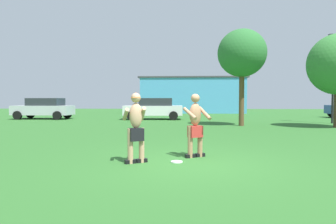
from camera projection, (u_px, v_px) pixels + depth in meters
ground_plane at (188, 163)px, 7.09m from camera, size 80.00×80.00×0.00m
player_with_cap at (136, 125)px, 7.09m from camera, size 0.63×0.75×1.66m
player_in_red at (195, 124)px, 7.79m from camera, size 0.74×0.73×1.64m
frisbee at (177, 162)px, 7.20m from camera, size 0.28×0.28×0.03m
car_silver_mid_lot at (44, 108)px, 22.92m from camera, size 4.34×2.10×1.58m
car_white_far_end at (154, 108)px, 22.52m from camera, size 4.36×2.15×1.58m
lamp_post at (333, 69)px, 18.68m from camera, size 0.60×0.24×5.50m
outbuilding_behind_lot at (192, 95)px, 33.83m from camera, size 11.58×4.78×3.91m
tree_right_field at (242, 54)px, 16.92m from camera, size 2.71×2.71×5.41m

